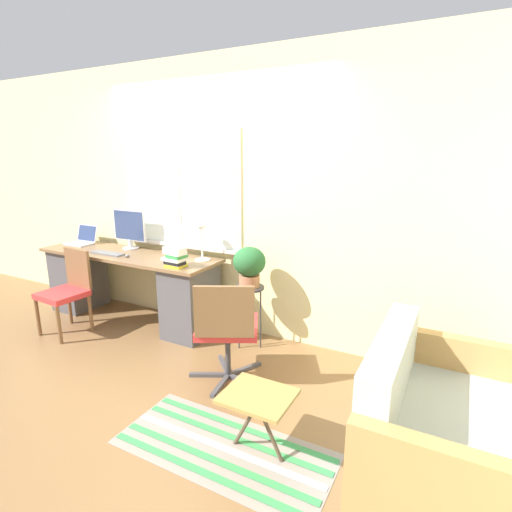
{
  "coord_description": "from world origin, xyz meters",
  "views": [
    {
      "loc": [
        2.26,
        -2.71,
        1.78
      ],
      "look_at": [
        0.75,
        0.15,
        0.95
      ],
      "focal_mm": 28.0,
      "sensor_mm": 36.0,
      "label": 1
    }
  ],
  "objects": [
    {
      "name": "plant_stand",
      "position": [
        0.56,
        0.36,
        0.53
      ],
      "size": [
        0.28,
        0.28,
        0.59
      ],
      "color": "#333338",
      "rests_on": "ground_plane"
    },
    {
      "name": "monitor",
      "position": [
        -1.02,
        0.48,
        0.98
      ],
      "size": [
        0.44,
        0.18,
        0.43
      ],
      "color": "silver",
      "rests_on": "desk"
    },
    {
      "name": "laptop",
      "position": [
        -1.71,
        0.39,
        0.8
      ],
      "size": [
        0.31,
        0.26,
        0.21
      ],
      "color": "#B7B7BC",
      "rests_on": "desk"
    },
    {
      "name": "desk_lamp",
      "position": [
        -0.01,
        0.43,
        1.0
      ],
      "size": [
        0.15,
        0.15,
        0.38
      ],
      "color": "white",
      "rests_on": "desk"
    },
    {
      "name": "ground_plane",
      "position": [
        0.0,
        0.0,
        0.0
      ],
      "size": [
        14.0,
        14.0,
        0.0
      ],
      "primitive_type": "plane",
      "color": "brown"
    },
    {
      "name": "potted_plant",
      "position": [
        0.56,
        0.36,
        0.8
      ],
      "size": [
        0.3,
        0.3,
        0.37
      ],
      "color": "#9E6B4C",
      "rests_on": "plant_stand"
    },
    {
      "name": "mouse",
      "position": [
        -0.76,
        0.17,
        0.77
      ],
      "size": [
        0.04,
        0.06,
        0.03
      ],
      "color": "slate",
      "rests_on": "desk"
    },
    {
      "name": "floor_rug_striped",
      "position": [
        1.1,
        -0.94,
        0.0
      ],
      "size": [
        1.37,
        0.6,
        0.01
      ],
      "color": "gray",
      "rests_on": "ground_plane"
    },
    {
      "name": "couch_loveseat",
      "position": [
        2.24,
        -0.6,
        0.29
      ],
      "size": [
        0.74,
        1.21,
        0.83
      ],
      "rotation": [
        0.0,
        0.0,
        1.57
      ],
      "color": "#9EA8B2",
      "rests_on": "ground_plane"
    },
    {
      "name": "desk",
      "position": [
        -0.89,
        0.29,
        0.41
      ],
      "size": [
        2.11,
        0.59,
        0.75
      ],
      "color": "brown",
      "rests_on": "ground_plane"
    },
    {
      "name": "book_stack",
      "position": [
        -0.1,
        0.12,
        0.85
      ],
      "size": [
        0.23,
        0.17,
        0.19
      ],
      "color": "yellow",
      "rests_on": "desk"
    },
    {
      "name": "desk_chair_wooden",
      "position": [
        -1.22,
        -0.23,
        0.45
      ],
      "size": [
        0.43,
        0.44,
        0.84
      ],
      "rotation": [
        0.0,
        0.0,
        -0.06
      ],
      "color": "brown",
      "rests_on": "ground_plane"
    },
    {
      "name": "office_chair_swivel",
      "position": [
        0.71,
        -0.28,
        0.47
      ],
      "size": [
        0.64,
        0.64,
        0.87
      ],
      "rotation": [
        0.0,
        0.0,
        3.62
      ],
      "color": "#47474C",
      "rests_on": "ground_plane"
    },
    {
      "name": "wall_back_with_window",
      "position": [
        -0.02,
        0.67,
        1.35
      ],
      "size": [
        9.0,
        0.12,
        2.7
      ],
      "color": "beige",
      "rests_on": "ground_plane"
    },
    {
      "name": "keyboard",
      "position": [
        -1.05,
        0.17,
        0.76
      ],
      "size": [
        0.4,
        0.11,
        0.02
      ],
      "color": "slate",
      "rests_on": "desk"
    },
    {
      "name": "folding_stool",
      "position": [
        1.3,
        -0.87,
        0.37
      ],
      "size": [
        0.41,
        0.35,
        0.41
      ],
      "color": "olive",
      "rests_on": "ground_plane"
    }
  ]
}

